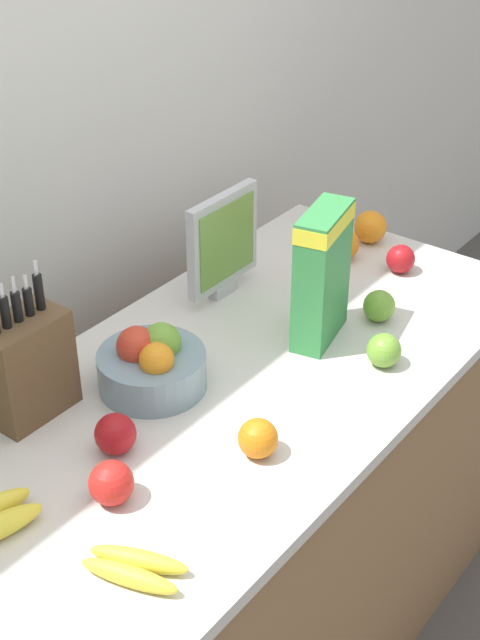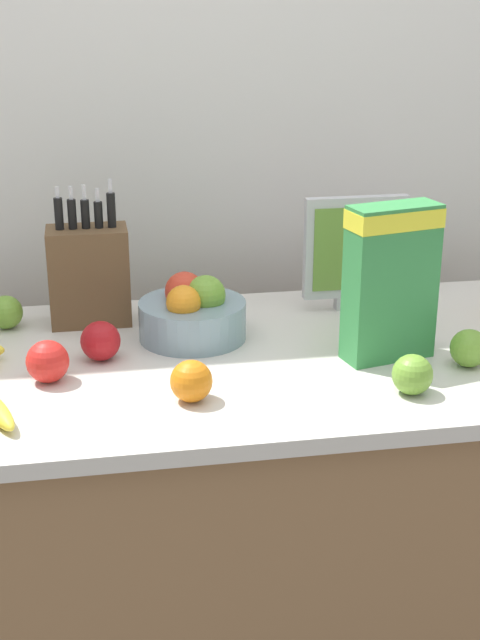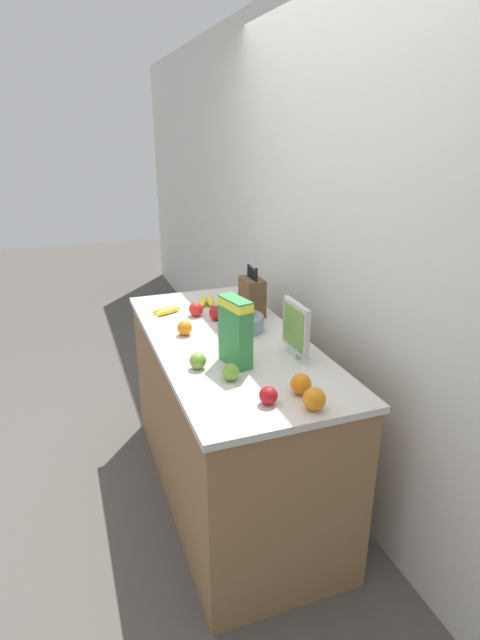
{
  "view_description": "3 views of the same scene",
  "coord_description": "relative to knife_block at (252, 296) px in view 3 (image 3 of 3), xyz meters",
  "views": [
    {
      "loc": [
        -1.13,
        -0.92,
        1.99
      ],
      "look_at": [
        0.08,
        0.01,
        1.02
      ],
      "focal_mm": 50.0,
      "sensor_mm": 36.0,
      "label": 1
    },
    {
      "loc": [
        -0.29,
        -1.59,
        1.59
      ],
      "look_at": [
        -0.01,
        -0.01,
        0.98
      ],
      "focal_mm": 50.0,
      "sensor_mm": 36.0,
      "label": 2
    },
    {
      "loc": [
        2.15,
        -0.72,
        1.87
      ],
      "look_at": [
        0.02,
        0.06,
        1.01
      ],
      "focal_mm": 28.0,
      "sensor_mm": 36.0,
      "label": 3
    }
  ],
  "objects": [
    {
      "name": "orange_front_center",
      "position": [
        1.03,
        -0.15,
        -0.06
      ],
      "size": [
        0.09,
        0.09,
        0.09
      ],
      "primitive_type": "sphere",
      "color": "orange",
      "rests_on": "counter"
    },
    {
      "name": "apple_rear",
      "position": [
        0.93,
        -0.3,
        -0.07
      ],
      "size": [
        0.07,
        0.07,
        0.07
      ],
      "primitive_type": "sphere",
      "color": "#A31419",
      "rests_on": "counter"
    },
    {
      "name": "counter",
      "position": [
        0.29,
        -0.24,
        -0.56
      ],
      "size": [
        1.64,
        0.73,
        0.91
      ],
      "color": "olive",
      "rests_on": "ground_plane"
    },
    {
      "name": "apple_front",
      "position": [
        0.7,
        -0.37,
        -0.07
      ],
      "size": [
        0.07,
        0.07,
        0.07
      ],
      "primitive_type": "sphere",
      "color": "#6B9E33",
      "rests_on": "counter"
    },
    {
      "name": "banana_bunch_left",
      "position": [
        -0.26,
        -0.19,
        -0.09
      ],
      "size": [
        0.19,
        0.13,
        0.04
      ],
      "rotation": [
        0.0,
        0.0,
        6.01
      ],
      "color": "yellow",
      "rests_on": "counter"
    },
    {
      "name": "cereal_box",
      "position": [
        0.56,
        -0.3,
        0.06
      ],
      "size": [
        0.19,
        0.11,
        0.3
      ],
      "rotation": [
        0.0,
        0.0,
        0.22
      ],
      "color": "#338442",
      "rests_on": "counter"
    },
    {
      "name": "apple_leftmost",
      "position": [
        0.01,
        -0.21,
        -0.07
      ],
      "size": [
        0.08,
        0.08,
        0.08
      ],
      "primitive_type": "sphere",
      "color": "#A31419",
      "rests_on": "counter"
    },
    {
      "name": "small_monitor",
      "position": [
        0.58,
        -0.02,
        0.03
      ],
      "size": [
        0.23,
        0.03,
        0.26
      ],
      "color": "#B7B7BC",
      "rests_on": "counter"
    },
    {
      "name": "orange_by_cereal",
      "position": [
        0.16,
        -0.43,
        -0.07
      ],
      "size": [
        0.07,
        0.07,
        0.07
      ],
      "primitive_type": "sphere",
      "color": "orange",
      "rests_on": "counter"
    },
    {
      "name": "apple_near_bananas",
      "position": [
        0.55,
        -0.47,
        -0.07
      ],
      "size": [
        0.07,
        0.07,
        0.07
      ],
      "primitive_type": "sphere",
      "color": "#6B9E33",
      "rests_on": "counter"
    },
    {
      "name": "apple_middle",
      "position": [
        -0.08,
        -0.3,
        -0.07
      ],
      "size": [
        0.08,
        0.08,
        0.08
      ],
      "primitive_type": "sphere",
      "color": "red",
      "rests_on": "counter"
    },
    {
      "name": "apple_rightmost",
      "position": [
        -0.18,
        -0.01,
        -0.07
      ],
      "size": [
        0.07,
        0.07,
        0.07
      ],
      "primitive_type": "sphere",
      "color": "#6B9E33",
      "rests_on": "counter"
    },
    {
      "name": "banana_bunch_right",
      "position": [
        -0.18,
        -0.44,
        -0.09
      ],
      "size": [
        0.12,
        0.18,
        0.03
      ],
      "rotation": [
        0.0,
        0.0,
        1.89
      ],
      "color": "yellow",
      "rests_on": "counter"
    },
    {
      "name": "ground_plane",
      "position": [
        0.29,
        -0.24,
        -1.01
      ],
      "size": [
        14.0,
        14.0,
        0.0
      ],
      "primitive_type": "plane",
      "color": "#514C47"
    },
    {
      "name": "knife_block",
      "position": [
        0.0,
        0.0,
        0.0
      ],
      "size": [
        0.17,
        0.1,
        0.31
      ],
      "color": "brown",
      "rests_on": "counter"
    },
    {
      "name": "orange_near_bowl",
      "position": [
        0.9,
        -0.15,
        -0.07
      ],
      "size": [
        0.08,
        0.08,
        0.08
      ],
      "primitive_type": "sphere",
      "color": "orange",
      "rests_on": "counter"
    },
    {
      "name": "fruit_bowl",
      "position": [
        0.2,
        -0.13,
        -0.05
      ],
      "size": [
        0.22,
        0.22,
        0.13
      ],
      "color": "gray",
      "rests_on": "counter"
    },
    {
      "name": "wall_back",
      "position": [
        0.29,
        0.34,
        0.29
      ],
      "size": [
        9.0,
        0.06,
        2.6
      ],
      "color": "silver",
      "rests_on": "ground_plane"
    }
  ]
}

